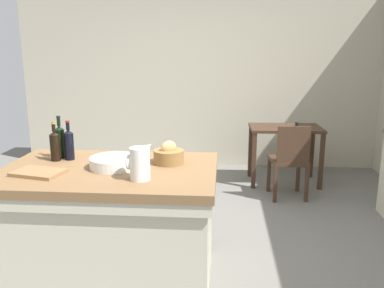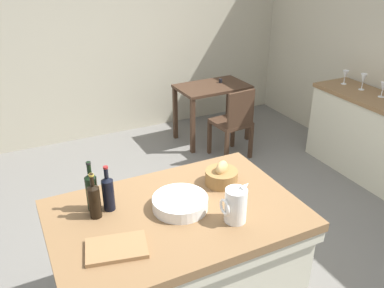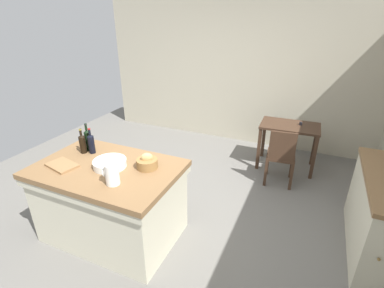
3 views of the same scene
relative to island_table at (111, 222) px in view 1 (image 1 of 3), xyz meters
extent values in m
plane|color=#66635E|center=(0.47, 0.68, -0.48)|extent=(6.76, 6.76, 0.00)
cube|color=#B2AA93|center=(0.47, 3.28, 0.82)|extent=(5.32, 0.12, 2.60)
cube|color=brown|center=(0.00, 0.00, 0.38)|extent=(1.52, 1.01, 0.06)
cube|color=beige|center=(0.00, 0.00, 0.31)|extent=(1.50, 0.99, 0.08)
cube|color=beige|center=(0.00, 0.00, -0.06)|extent=(1.44, 0.93, 0.83)
cube|color=#3D281C|center=(1.60, 2.46, 0.25)|extent=(0.92, 0.59, 0.04)
cube|color=#3D281C|center=(1.19, 2.20, -0.12)|extent=(0.05, 0.05, 0.71)
cube|color=#3D281C|center=(2.02, 2.23, -0.12)|extent=(0.05, 0.05, 0.71)
cube|color=#3D281C|center=(1.18, 2.69, -0.12)|extent=(0.05, 0.05, 0.71)
cube|color=#3D281C|center=(2.01, 2.72, -0.12)|extent=(0.05, 0.05, 0.71)
cylinder|color=black|center=(1.75, 2.51, 0.29)|extent=(0.04, 0.04, 0.05)
cube|color=#3D281C|center=(1.57, 1.93, -0.04)|extent=(0.44, 0.44, 0.04)
cube|color=#3D281C|center=(1.59, 1.75, 0.19)|extent=(0.36, 0.07, 0.42)
cube|color=#3D281C|center=(1.73, 2.13, -0.27)|extent=(0.04, 0.04, 0.42)
cube|color=#3D281C|center=(1.37, 2.09, -0.27)|extent=(0.04, 0.04, 0.42)
cube|color=#3D281C|center=(1.77, 1.77, -0.27)|extent=(0.04, 0.04, 0.42)
cube|color=#3D281C|center=(1.41, 1.73, -0.27)|extent=(0.04, 0.04, 0.42)
cylinder|color=white|center=(0.28, -0.23, 0.52)|extent=(0.13, 0.13, 0.21)
cone|color=white|center=(0.33, -0.23, 0.63)|extent=(0.07, 0.04, 0.06)
torus|color=white|center=(0.20, -0.23, 0.53)|extent=(0.02, 0.10, 0.10)
cylinder|color=white|center=(0.04, 0.02, 0.45)|extent=(0.34, 0.34, 0.08)
cylinder|color=olive|center=(0.41, 0.16, 0.46)|extent=(0.22, 0.22, 0.10)
ellipsoid|color=tan|center=(0.41, 0.16, 0.53)|extent=(0.14, 0.12, 0.10)
cube|color=olive|center=(-0.43, -0.18, 0.42)|extent=(0.36, 0.28, 0.02)
cylinder|color=black|center=(-0.36, 0.20, 0.51)|extent=(0.07, 0.07, 0.20)
cone|color=black|center=(-0.36, 0.20, 0.63)|extent=(0.07, 0.07, 0.02)
cylinder|color=black|center=(-0.36, 0.20, 0.67)|extent=(0.03, 0.03, 0.07)
cylinder|color=maroon|center=(-0.36, 0.20, 0.70)|extent=(0.03, 0.03, 0.01)
cylinder|color=black|center=(-0.44, 0.25, 0.52)|extent=(0.07, 0.07, 0.22)
cone|color=black|center=(-0.44, 0.25, 0.65)|extent=(0.07, 0.07, 0.03)
cylinder|color=black|center=(-0.44, 0.25, 0.70)|extent=(0.03, 0.03, 0.08)
cylinder|color=black|center=(-0.44, 0.25, 0.73)|extent=(0.03, 0.03, 0.01)
cylinder|color=black|center=(-0.45, 0.16, 0.51)|extent=(0.07, 0.07, 0.20)
cone|color=black|center=(-0.45, 0.16, 0.62)|extent=(0.07, 0.07, 0.02)
cylinder|color=black|center=(-0.45, 0.16, 0.67)|extent=(0.03, 0.03, 0.07)
cylinder|color=#B29933|center=(-0.45, 0.16, 0.70)|extent=(0.03, 0.03, 0.01)
camera|label=1|loc=(0.80, -2.67, 1.23)|focal=37.57mm
camera|label=2|loc=(-0.81, -1.88, 1.88)|focal=37.94mm
camera|label=3|loc=(1.89, -2.03, 1.89)|focal=26.73mm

